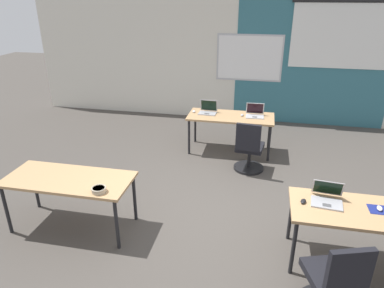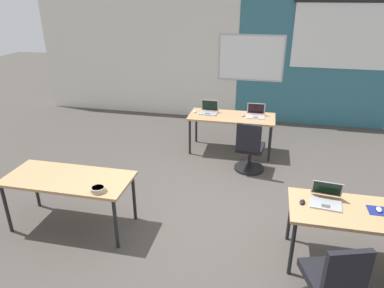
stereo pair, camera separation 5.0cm
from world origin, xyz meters
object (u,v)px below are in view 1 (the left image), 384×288
object	(u,v)px
desk_near_right	(366,215)
mouse_near_right_end	(380,208)
laptop_far_right	(255,114)
chair_far_right	(249,151)
laptop_near_right_inner	(327,198)
mouse_far_left	(194,111)
mouse_far_right	(242,115)
laptop_far_left	(208,110)
desk_near_left	(69,182)
mouse_near_right_inner	(303,201)
desk_far_center	(231,119)
chair_near_right_inner	(333,284)
snack_bowl	(99,189)

from	to	relation	value
desk_near_right	mouse_near_right_end	world-z (taller)	mouse_near_right_end
laptop_far_right	chair_far_right	distance (m)	0.92
laptop_far_right	mouse_near_right_end	size ratio (longest dim) A/B	3.22
laptop_near_right_inner	mouse_far_left	size ratio (longest dim) A/B	3.41
mouse_far_right	chair_far_right	world-z (taller)	chair_far_right
desk_near_right	laptop_near_right_inner	distance (m)	0.43
laptop_far_left	laptop_far_right	bearing A→B (deg)	2.21
laptop_near_right_inner	mouse_far_left	xyz separation A→B (m)	(-2.07, 2.77, -0.03)
desk_near_left	laptop_near_right_inner	size ratio (longest dim) A/B	4.41
laptop_far_right	mouse_far_right	xyz separation A→B (m)	(-0.23, -0.03, -0.03)
desk_near_right	mouse_near_right_inner	bearing A→B (deg)	177.90
laptop_near_right_inner	mouse_near_right_inner	bearing A→B (deg)	-157.63
laptop_far_left	mouse_near_right_end	distance (m)	3.67
desk_near_right	desk_near_left	bearing A→B (deg)	180.00
desk_far_center	desk_near_left	bearing A→B (deg)	-122.01
desk_far_center	chair_far_right	xyz separation A→B (m)	(0.40, -0.76, -0.28)
desk_far_center	chair_near_right_inner	distance (m)	3.83
laptop_near_right_inner	desk_near_right	bearing A→B (deg)	-7.41
desk_far_center	mouse_far_right	xyz separation A→B (m)	(0.21, 0.04, 0.08)
laptop_far_right	desk_far_center	bearing A→B (deg)	-173.88
desk_near_left	mouse_far_left	world-z (taller)	mouse_far_left
chair_near_right_inner	chair_far_right	size ratio (longest dim) A/B	1.00
laptop_far_left	desk_near_right	bearing A→B (deg)	-49.86
mouse_far_right	laptop_far_right	bearing A→B (deg)	7.30
chair_far_right	mouse_near_right_end	distance (m)	2.51
laptop_far_left	snack_bowl	bearing A→B (deg)	-101.30
mouse_near_right_end	laptop_far_right	bearing A→B (deg)	116.99
laptop_far_left	mouse_far_left	distance (m)	0.27
desk_near_left	laptop_near_right_inner	distance (m)	3.10
desk_near_left	snack_bowl	bearing A→B (deg)	-23.54
mouse_near_right_inner	mouse_near_right_end	distance (m)	0.79
desk_near_left	laptop_far_left	distance (m)	3.16
desk_near_left	desk_far_center	distance (m)	3.30
desk_near_right	desk_far_center	bearing A→B (deg)	122.01
mouse_near_right_inner	desk_far_center	bearing A→B (deg)	111.44
desk_far_center	snack_bowl	distance (m)	3.27
chair_far_right	mouse_far_left	world-z (taller)	chair_far_right
mouse_near_right_inner	mouse_far_left	world-z (taller)	same
mouse_far_left	mouse_near_right_end	bearing A→B (deg)	-47.38
desk_near_right	laptop_far_right	world-z (taller)	laptop_far_right
laptop_near_right_inner	mouse_far_right	size ratio (longest dim) A/B	3.45
desk_near_right	laptop_far_right	size ratio (longest dim) A/B	4.68
mouse_near_right_inner	mouse_far_left	bearing A→B (deg)	122.52
mouse_far_right	chair_far_right	size ratio (longest dim) A/B	0.11
laptop_far_right	mouse_far_left	world-z (taller)	laptop_far_right
laptop_far_left	mouse_far_left	world-z (taller)	laptop_far_left
desk_near_left	mouse_far_right	size ratio (longest dim) A/B	15.21
desk_near_left	chair_far_right	size ratio (longest dim) A/B	1.74
snack_bowl	laptop_far_right	bearing A→B (deg)	61.76
mouse_far_right	snack_bowl	world-z (taller)	snack_bowl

